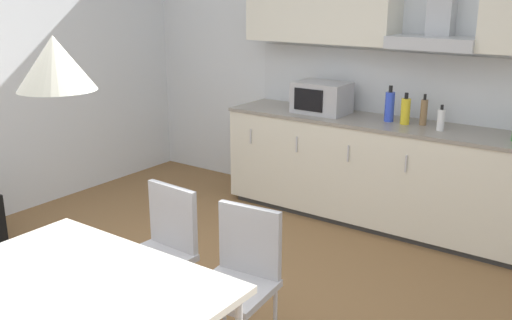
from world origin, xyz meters
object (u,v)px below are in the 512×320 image
bottle_brown (424,112)px  bottle_yellow (405,111)px  microwave (322,98)px  bottle_white (441,120)px  dining_table (78,292)px  chair_far_right (241,270)px  bottle_blue (390,106)px  pendant_lamp (55,63)px  chair_far_left (162,243)px

bottle_brown → bottle_yellow: 0.15m
microwave → bottle_white: 1.11m
dining_table → bottle_brown: bearing=81.9°
bottle_brown → bottle_yellow: size_ratio=0.98×
bottle_brown → microwave: bearing=-176.4°
microwave → dining_table: bearing=-81.1°
bottle_brown → chair_far_right: 2.38m
bottle_blue → pendant_lamp: (-0.16, -3.12, 0.66)m
chair_far_left → bottle_brown: bearing=72.2°
bottle_yellow → pendant_lamp: bearing=-95.7°
bottle_blue → chair_far_right: bearing=-86.6°
bottle_white → pendant_lamp: pendant_lamp is taller
bottle_yellow → chair_far_right: 2.32m
bottle_white → bottle_yellow: size_ratio=0.79×
bottle_white → pendant_lamp: (-0.63, -3.05, 0.71)m
bottle_blue → chair_far_right: 2.35m
microwave → bottle_yellow: 0.79m
chair_far_right → pendant_lamp: size_ratio=2.72×
chair_far_left → bottle_white: bearing=67.3°
bottle_blue → bottle_yellow: bottle_blue is taller
dining_table → bottle_yellow: bearing=84.3°
bottle_blue → bottle_brown: size_ratio=1.19×
bottle_blue → bottle_yellow: size_ratio=1.16×
pendant_lamp → microwave: bearing=98.9°
bottle_white → chair_far_left: bearing=-112.7°
bottle_blue → dining_table: bottle_blue is taller
bottle_white → dining_table: size_ratio=0.15×
bottle_brown → pendant_lamp: 3.26m
bottle_white → chair_far_right: size_ratio=0.24×
bottle_blue → bottle_white: (0.47, -0.08, -0.04)m
bottle_yellow → pendant_lamp: size_ratio=0.82×
microwave → bottle_blue: bottle_blue is taller
bottle_white → chair_far_left: (-0.93, -2.21, -0.48)m
bottle_blue → dining_table: (-0.16, -3.12, -0.37)m
bottle_blue → pendant_lamp: 3.20m
microwave → bottle_white: (1.11, -0.05, -0.05)m
bottle_brown → chair_far_left: bottle_brown is taller
microwave → bottle_yellow: microwave is taller
chair_far_right → pendant_lamp: 1.48m
bottle_blue → chair_far_left: bottle_blue is taller
chair_far_left → chair_far_right: size_ratio=1.00×
microwave → pendant_lamp: size_ratio=1.50×
chair_far_left → pendant_lamp: bearing=-70.1°
microwave → bottle_blue: 0.64m
microwave → chair_far_left: 2.33m
bottle_brown → dining_table: (-0.45, -3.16, -0.35)m
pendant_lamp → bottle_white: bearing=78.4°
microwave → pendant_lamp: pendant_lamp is taller
bottle_yellow → chair_far_right: (-0.01, -2.27, -0.50)m
bottle_blue → bottle_brown: (0.29, 0.03, -0.02)m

